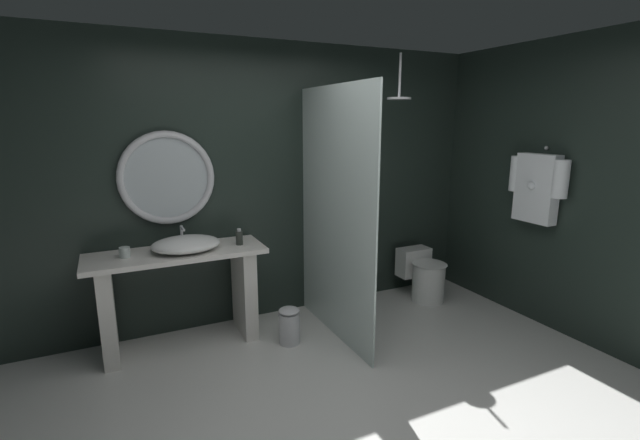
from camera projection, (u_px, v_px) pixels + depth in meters
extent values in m
plane|color=silver|center=(359.00, 425.00, 2.81)|extent=(5.76, 5.76, 0.00)
cube|color=#1E2823|center=(260.00, 184.00, 4.19)|extent=(4.80, 0.10, 2.60)
cube|color=#1E2823|center=(535.00, 184.00, 4.19)|extent=(0.10, 2.47, 2.60)
cube|color=silver|center=(177.00, 254.00, 3.65)|extent=(1.43, 0.52, 0.04)
cube|color=silver|center=(107.00, 313.00, 3.51)|extent=(0.12, 0.44, 0.80)
cube|color=silver|center=(244.00, 290.00, 3.98)|extent=(0.12, 0.44, 0.80)
ellipsoid|color=white|center=(186.00, 244.00, 3.65)|extent=(0.55, 0.45, 0.12)
cylinder|color=silver|center=(182.00, 235.00, 3.83)|extent=(0.02, 0.02, 0.17)
cylinder|color=silver|center=(183.00, 228.00, 3.74)|extent=(0.02, 0.15, 0.02)
cylinder|color=silver|center=(125.00, 252.00, 3.48)|extent=(0.08, 0.08, 0.08)
cylinder|color=#282D28|center=(239.00, 238.00, 3.83)|extent=(0.06, 0.06, 0.12)
cylinder|color=silver|center=(239.00, 230.00, 3.81)|extent=(0.03, 0.03, 0.02)
torus|color=silver|center=(167.00, 178.00, 3.73)|extent=(0.79, 0.06, 0.79)
cylinder|color=#B2BCC1|center=(167.00, 178.00, 3.74)|extent=(0.70, 0.01, 0.70)
cube|color=silver|center=(335.00, 216.00, 3.80)|extent=(0.02, 1.32, 2.18)
cylinder|color=silver|center=(400.00, 75.00, 4.12)|extent=(0.02, 0.02, 0.40)
cylinder|color=silver|center=(399.00, 98.00, 4.17)|extent=(0.23, 0.23, 0.02)
sphere|color=silver|center=(546.00, 148.00, 3.97)|extent=(0.04, 0.04, 0.04)
cube|color=white|center=(537.00, 188.00, 4.02)|extent=(0.12, 0.39, 0.62)
cylinder|color=white|center=(560.00, 179.00, 3.79)|extent=(0.14, 0.14, 0.33)
cylinder|color=white|center=(518.00, 173.00, 4.19)|extent=(0.14, 0.14, 0.33)
sphere|color=white|center=(531.00, 186.00, 3.98)|extent=(0.07, 0.07, 0.07)
cylinder|color=white|center=(428.00, 283.00, 4.71)|extent=(0.34, 0.34, 0.41)
ellipsoid|color=white|center=(429.00, 264.00, 4.66)|extent=(0.36, 0.39, 0.02)
cube|color=white|center=(413.00, 262.00, 4.91)|extent=(0.35, 0.19, 0.31)
cylinder|color=silver|center=(289.00, 328.00, 3.82)|extent=(0.18, 0.18, 0.28)
ellipsoid|color=silver|center=(289.00, 311.00, 3.79)|extent=(0.18, 0.18, 0.05)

